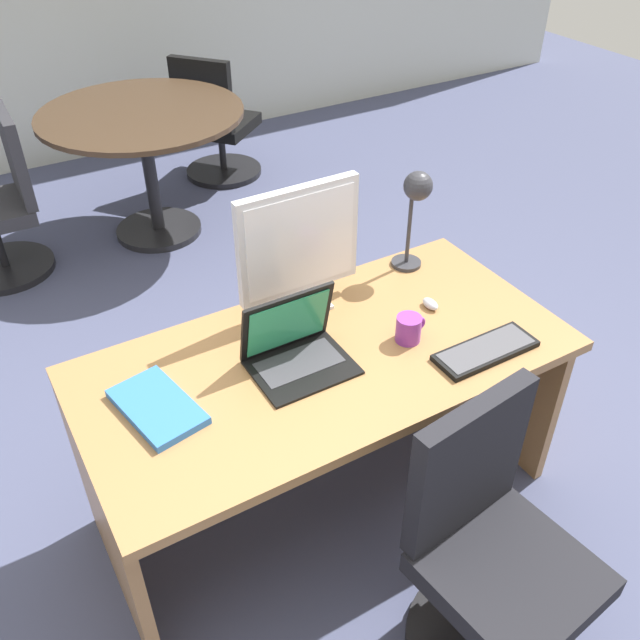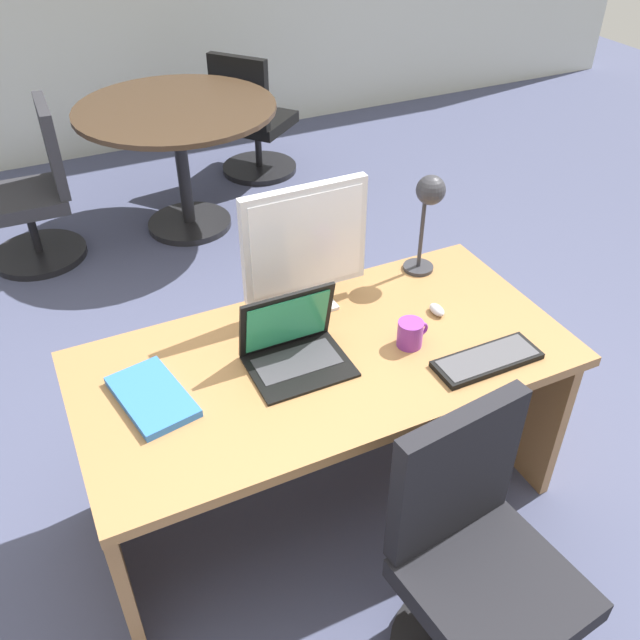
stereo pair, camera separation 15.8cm
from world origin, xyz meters
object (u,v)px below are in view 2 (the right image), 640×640
at_px(monitor, 305,244).
at_px(book, 152,397).
at_px(meeting_chair_far, 253,128).
at_px(desk, 319,392).
at_px(meeting_table, 179,138).
at_px(laptop, 292,340).
at_px(meeting_chair_near, 37,201).
at_px(coffee_mug, 411,333).
at_px(desk_lamp, 429,203).
at_px(office_chair, 477,579).
at_px(keyboard, 487,360).
at_px(mouse, 437,310).

distance_m(monitor, book, 0.73).
height_order(monitor, meeting_chair_far, monitor).
xyz_separation_m(desk, meeting_table, (0.17, 2.34, 0.07)).
height_order(monitor, laptop, monitor).
height_order(desk, meeting_chair_near, meeting_chair_near).
bearing_deg(meeting_chair_near, coffee_mug, -68.03).
height_order(monitor, meeting_chair_near, monitor).
distance_m(desk_lamp, coffee_mug, 0.53).
relative_size(coffee_mug, meeting_chair_near, 0.12).
height_order(office_chair, meeting_chair_far, office_chair).
relative_size(desk, keyboard, 4.51).
bearing_deg(office_chair, meeting_chair_near, 105.39).
xyz_separation_m(laptop, mouse, (0.57, 0.00, -0.06)).
relative_size(coffee_mug, meeting_chair_far, 0.13).
height_order(desk, office_chair, office_chair).
relative_size(laptop, meeting_chair_far, 0.36).
xyz_separation_m(mouse, meeting_chair_near, (-1.19, 2.38, -0.40)).
bearing_deg(monitor, keyboard, -53.75).
bearing_deg(laptop, monitor, 56.95).
bearing_deg(desk, keyboard, -33.87).
distance_m(laptop, meeting_table, 2.38).
bearing_deg(mouse, laptop, -179.83).
bearing_deg(keyboard, laptop, 152.24).
xyz_separation_m(coffee_mug, meeting_chair_near, (-1.00, 2.49, -0.43)).
relative_size(laptop, mouse, 4.34).
relative_size(monitor, coffee_mug, 4.18).
xyz_separation_m(book, meeting_table, (0.75, 2.36, -0.15)).
bearing_deg(meeting_chair_far, meeting_chair_near, -160.88).
bearing_deg(keyboard, meeting_table, 96.48).
height_order(mouse, meeting_chair_far, meeting_chair_far).
bearing_deg(monitor, desk, -104.22).
relative_size(desk, meeting_chair_far, 1.84).
bearing_deg(office_chair, mouse, 67.60).
relative_size(desk_lamp, meeting_chair_near, 0.45).
distance_m(keyboard, book, 1.09).
xyz_separation_m(desk_lamp, meeting_table, (-0.40, 2.09, -0.44)).
xyz_separation_m(monitor, office_chair, (0.09, -1.03, -0.64)).
xyz_separation_m(laptop, coffee_mug, (0.39, -0.11, -0.03)).
bearing_deg(meeting_table, mouse, -82.68).
distance_m(monitor, desk_lamp, 0.51).
xyz_separation_m(laptop, meeting_chair_near, (-0.61, 2.38, -0.46)).
xyz_separation_m(coffee_mug, meeting_chair_far, (0.56, 3.03, -0.44)).
height_order(coffee_mug, meeting_chair_far, meeting_chair_far).
bearing_deg(book, monitor, 21.57).
distance_m(coffee_mug, office_chair, 0.80).
bearing_deg(office_chair, book, 133.39).
height_order(desk_lamp, coffee_mug, desk_lamp).
height_order(keyboard, mouse, mouse).
xyz_separation_m(keyboard, office_chair, (-0.32, -0.47, -0.39)).
bearing_deg(book, meeting_table, 72.38).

